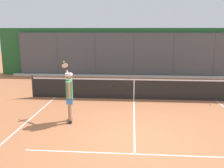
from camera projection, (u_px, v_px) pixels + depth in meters
ground_plane at (134, 140)px, 7.58m from camera, size 60.00×60.00×0.00m
court_line_markings at (135, 158)px, 6.46m from camera, size 7.66×9.99×0.01m
fence_backdrop at (134, 52)px, 18.02m from camera, size 19.07×1.37×3.34m
tennis_net at (134, 89)px, 11.93m from camera, size 9.84×0.09×1.07m
tennis_player at (69, 93)px, 8.90m from camera, size 0.67×1.37×2.05m
tennis_ball_by_sideline at (211, 104)px, 11.05m from camera, size 0.07×0.07×0.07m
tennis_ball_near_baseline at (68, 101)px, 11.54m from camera, size 0.07×0.07×0.07m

